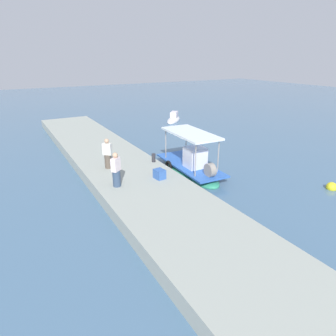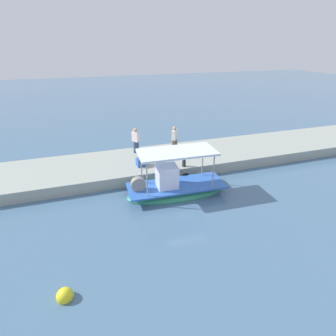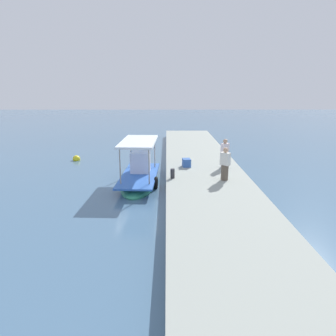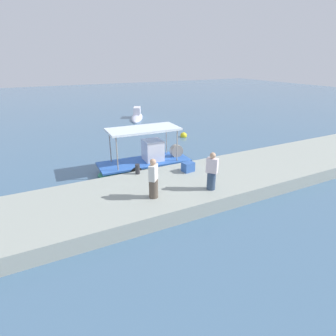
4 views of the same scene
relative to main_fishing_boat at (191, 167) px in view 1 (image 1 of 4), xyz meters
The scene contains 9 objects.
ground_plane 0.62m from the main_fishing_boat, 159.11° to the left, with size 120.00×120.00×0.00m, color #476988.
dock_quay 3.95m from the main_fishing_boat, 96.06° to the right, with size 36.00×4.69×0.69m, color #9AA197.
main_fishing_boat is the anchor object (origin of this frame).
fisherman_near_bollard 5.47m from the main_fishing_boat, 78.46° to the right, with size 0.56×0.57×1.80m.
fisherman_by_crate 5.16m from the main_fishing_boat, 109.11° to the right, with size 0.57×0.57×1.80m.
mooring_bollard 2.39m from the main_fishing_boat, 123.62° to the right, with size 0.24×0.24×0.53m, color #2D2D33.
cargo_crate 3.18m from the main_fishing_boat, 66.42° to the right, with size 0.60×0.48×0.51m, color #325DAB.
marker_buoy 8.05m from the main_fishing_boat, 42.94° to the left, with size 0.57×0.57×0.57m.
moored_boat_mid 15.95m from the main_fishing_boat, 153.20° to the left, with size 3.72×3.55×1.23m.
Camera 1 is at (14.73, -9.94, 6.95)m, focal length 31.44 mm.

